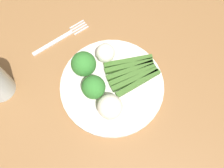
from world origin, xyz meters
The scene contains 9 objects.
ground_plane centered at (0.00, 0.00, -0.01)m, with size 6.00×6.00×0.02m, color #B7A88E.
dining_table centered at (0.00, 0.00, 0.66)m, with size 1.14×0.94×0.77m.
plate centered at (0.05, 0.03, 0.78)m, with size 0.25×0.25×0.01m, color silver.
asparagus_bundle centered at (0.05, 0.09, 0.79)m, with size 0.11×0.14×0.01m.
broccoli_front centered at (0.04, -0.02, 0.83)m, with size 0.05×0.05×0.07m.
broccoli_back_right centered at (-0.02, 0.00, 0.83)m, with size 0.06×0.06×0.07m.
cauliflower_edge centered at (0.09, -0.01, 0.82)m, with size 0.06×0.06×0.06m, color white.
cauliflower_mid centered at (-0.02, 0.06, 0.81)m, with size 0.05×0.05×0.05m, color white.
fork centered at (-0.15, 0.01, 0.78)m, with size 0.03×0.17×0.00m.
Camera 1 is at (0.21, -0.10, 1.33)m, focal length 38.49 mm.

